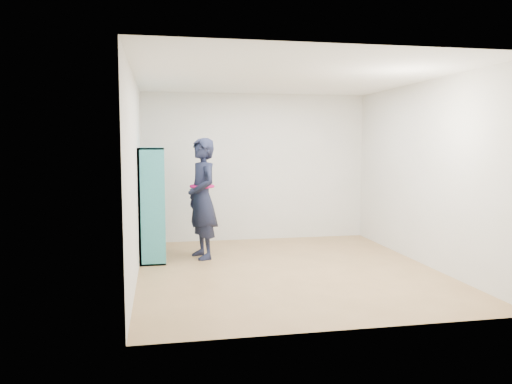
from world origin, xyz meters
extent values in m
plane|color=olive|center=(0.00, 0.00, 0.00)|extent=(4.50, 4.50, 0.00)
plane|color=white|center=(0.00, 0.00, 2.60)|extent=(4.50, 4.50, 0.00)
cube|color=beige|center=(-2.00, 0.00, 1.30)|extent=(0.02, 4.50, 2.60)
cube|color=beige|center=(2.00, 0.00, 1.30)|extent=(0.02, 4.50, 2.60)
cube|color=beige|center=(0.00, 2.25, 1.30)|extent=(4.00, 0.02, 2.60)
cube|color=beige|center=(0.00, -2.25, 1.30)|extent=(4.00, 0.02, 2.60)
cube|color=teal|center=(-1.81, 0.58, 0.83)|extent=(0.36, 0.03, 1.67)
cube|color=teal|center=(-1.81, 1.80, 0.83)|extent=(0.36, 0.03, 1.67)
cube|color=teal|center=(-1.81, 1.19, 0.01)|extent=(0.36, 1.25, 0.03)
cube|color=teal|center=(-1.81, 1.19, 1.65)|extent=(0.36, 1.25, 0.03)
cube|color=teal|center=(-1.98, 1.19, 0.83)|extent=(0.03, 1.25, 1.67)
cube|color=teal|center=(-1.81, 0.99, 0.83)|extent=(0.34, 0.03, 1.61)
cube|color=teal|center=(-1.81, 1.39, 0.83)|extent=(0.34, 0.03, 1.61)
cube|color=teal|center=(-1.81, 1.19, 0.43)|extent=(0.34, 1.20, 0.03)
cube|color=teal|center=(-1.81, 1.19, 0.83)|extent=(0.34, 1.20, 0.03)
cube|color=teal|center=(-1.81, 1.19, 1.24)|extent=(0.34, 1.20, 0.03)
cube|color=beige|center=(-1.79, 0.78, 0.08)|extent=(0.23, 0.15, 0.09)
cube|color=black|center=(-1.78, 0.73, 0.55)|extent=(0.19, 0.17, 0.22)
cube|color=maroon|center=(-1.78, 0.73, 0.97)|extent=(0.19, 0.17, 0.26)
cube|color=silver|center=(-1.79, 0.78, 1.29)|extent=(0.23, 0.15, 0.09)
cube|color=navy|center=(-1.78, 1.13, 0.16)|extent=(0.19, 0.17, 0.25)
cube|color=brown|center=(-1.78, 1.13, 0.57)|extent=(0.19, 0.17, 0.25)
cube|color=#BFB28C|center=(-1.79, 1.18, 0.89)|extent=(0.23, 0.15, 0.09)
cube|color=#26594C|center=(-1.78, 1.13, 1.36)|extent=(0.19, 0.17, 0.22)
cube|color=beige|center=(-1.78, 1.53, 0.17)|extent=(0.19, 0.17, 0.26)
cube|color=black|center=(-1.79, 1.58, 0.49)|extent=(0.23, 0.15, 0.09)
cube|color=maroon|center=(-1.78, 1.53, 0.95)|extent=(0.19, 0.17, 0.22)
cube|color=silver|center=(-1.78, 1.53, 1.37)|extent=(0.19, 0.17, 0.24)
imported|color=black|center=(-1.07, 0.95, 0.90)|extent=(0.61, 0.76, 1.81)
torus|color=#AD0D55|center=(-1.07, 0.95, 1.09)|extent=(0.47, 0.47, 0.04)
cube|color=silver|center=(-1.22, 0.98, 1.02)|extent=(0.05, 0.10, 0.13)
cube|color=black|center=(-1.22, 0.98, 1.02)|extent=(0.05, 0.09, 0.12)
camera|label=1|loc=(-1.69, -6.49, 1.73)|focal=35.00mm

